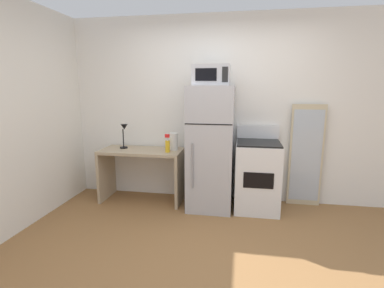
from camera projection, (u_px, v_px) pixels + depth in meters
ground_plane at (205, 262)px, 2.70m from camera, size 12.00×12.00×0.00m
wall_back_white at (221, 110)px, 4.09m from camera, size 5.00×0.10×2.60m
desk at (142, 165)px, 4.10m from camera, size 1.15×0.53×0.75m
desk_lamp at (124, 132)px, 4.10m from camera, size 0.14×0.12×0.35m
paper_towel_roll at (174, 142)px, 4.02m from camera, size 0.11×0.11×0.24m
spray_bottle at (168, 145)px, 3.88m from camera, size 0.06×0.06×0.25m
refrigerator at (211, 148)px, 3.83m from camera, size 0.59×0.66×1.64m
microwave at (212, 75)px, 3.62m from camera, size 0.46×0.35×0.26m
oven_range at (257, 175)px, 3.81m from camera, size 0.57×0.61×1.10m
leaning_mirror at (306, 156)px, 3.90m from camera, size 0.44×0.03×1.40m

